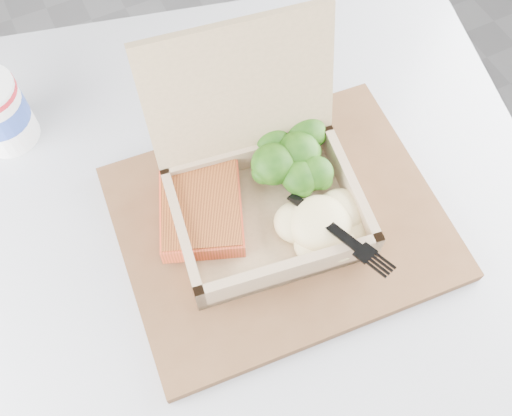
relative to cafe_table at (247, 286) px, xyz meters
name	(u,v)px	position (x,y,z in m)	size (l,w,h in m)	color
floor	(479,278)	(0.58, -0.05, -0.52)	(4.00, 4.00, 0.00)	gray
cafe_table	(247,286)	(0.00, 0.00, 0.00)	(0.87, 0.87, 0.70)	black
serving_tray	(280,222)	(0.04, -0.01, 0.19)	(0.35, 0.28, 0.01)	brown
takeout_container	(259,176)	(0.03, 0.02, 0.24)	(0.22, 0.22, 0.19)	tan
salmon_fillet	(201,207)	(-0.04, 0.03, 0.22)	(0.09, 0.11, 0.02)	#CE4328
broccoli_pile	(297,157)	(0.08, 0.03, 0.22)	(0.11, 0.11, 0.04)	#356917
mashed_potatoes	(321,223)	(0.07, -0.05, 0.22)	(0.11, 0.09, 0.04)	#F7DFA0
plastic_fork	(311,210)	(0.06, -0.04, 0.24)	(0.05, 0.14, 0.02)	black
receipt	(281,83)	(0.13, 0.17, 0.18)	(0.08, 0.15, 0.00)	white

